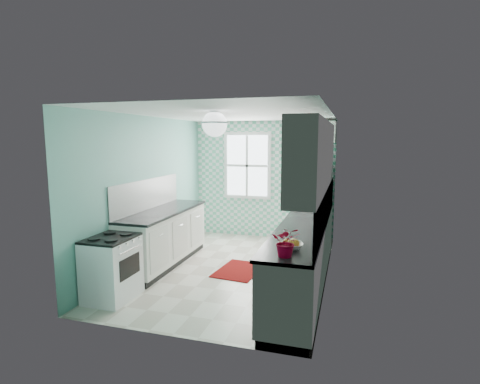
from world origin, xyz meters
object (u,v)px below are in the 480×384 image
(ceiling_light, at_px, (215,124))
(stove, at_px, (112,267))
(potted_plant, at_px, (286,242))
(fridge, at_px, (313,206))
(microwave, at_px, (315,158))
(fruit_bowl, at_px, (291,246))
(sink, at_px, (312,211))

(ceiling_light, xyz_separation_m, stove, (-1.20, -0.73, -1.89))
(ceiling_light, distance_m, potted_plant, 2.09)
(ceiling_light, distance_m, fridge, 3.23)
(stove, bearing_deg, microwave, 55.64)
(fruit_bowl, relative_size, potted_plant, 0.84)
(ceiling_light, xyz_separation_m, fridge, (1.11, 2.62, -1.52))
(ceiling_light, distance_m, stove, 2.35)
(stove, relative_size, sink, 1.55)
(fruit_bowl, bearing_deg, ceiling_light, 143.26)
(sink, xyz_separation_m, potted_plant, (-0.00, -2.54, 0.17))
(fruit_bowl, bearing_deg, potted_plant, -90.00)
(stove, distance_m, sink, 3.22)
(fridge, bearing_deg, sink, -86.82)
(potted_plant, bearing_deg, fridge, 91.36)
(fridge, distance_m, sink, 1.28)
(microwave, bearing_deg, ceiling_light, 70.14)
(fridge, distance_m, potted_plant, 3.83)
(ceiling_light, height_order, fruit_bowl, ceiling_light)
(fridge, relative_size, potted_plant, 5.07)
(potted_plant, distance_m, microwave, 3.87)
(stove, xyz_separation_m, sink, (2.40, 2.08, 0.49))
(sink, bearing_deg, fridge, 94.84)
(stove, bearing_deg, fruit_bowl, -3.66)
(sink, bearing_deg, ceiling_light, -131.18)
(sink, height_order, microwave, microwave)
(ceiling_light, height_order, microwave, ceiling_light)
(ceiling_light, height_order, stove, ceiling_light)
(fridge, height_order, stove, fridge)
(fruit_bowl, height_order, microwave, microwave)
(fruit_bowl, xyz_separation_m, microwave, (-0.09, 3.51, 0.78))
(fridge, height_order, microwave, microwave)
(fridge, xyz_separation_m, stove, (-2.31, -3.35, -0.36))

